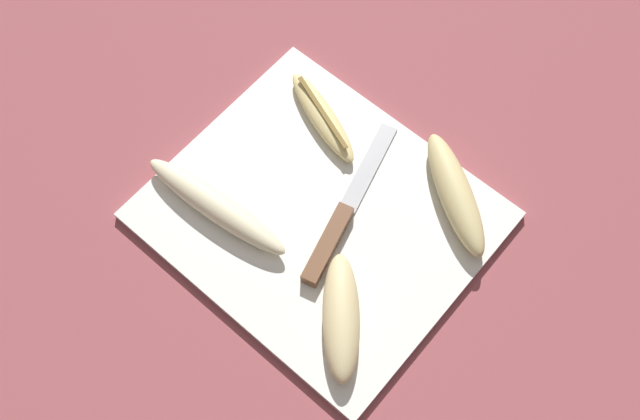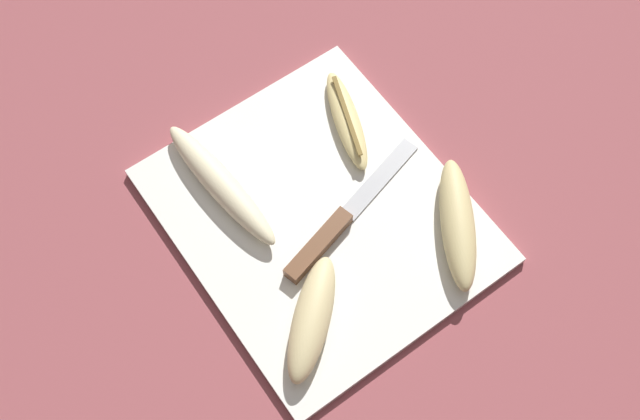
% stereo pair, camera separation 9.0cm
% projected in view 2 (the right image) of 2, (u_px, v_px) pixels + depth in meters
% --- Properties ---
extents(ground_plane, '(4.00, 4.00, 0.00)m').
position_uv_depth(ground_plane, '(320.00, 217.00, 0.92)').
color(ground_plane, '#93474C').
extents(cutting_board, '(0.38, 0.33, 0.01)m').
position_uv_depth(cutting_board, '(320.00, 215.00, 0.92)').
color(cutting_board, white).
rests_on(cutting_board, ground_plane).
extents(knife, '(0.08, 0.24, 0.02)m').
position_uv_depth(knife, '(330.00, 232.00, 0.90)').
color(knife, brown).
rests_on(knife, cutting_board).
extents(banana_golden_short, '(0.15, 0.08, 0.02)m').
position_uv_depth(banana_golden_short, '(347.00, 120.00, 0.96)').
color(banana_golden_short, '#EDD689').
rests_on(banana_golden_short, cutting_board).
extents(banana_bright_far, '(0.21, 0.05, 0.03)m').
position_uv_depth(banana_bright_far, '(221.00, 184.00, 0.91)').
color(banana_bright_far, beige).
rests_on(banana_bright_far, cutting_board).
extents(banana_spotted_left, '(0.16, 0.13, 0.04)m').
position_uv_depth(banana_spotted_left, '(458.00, 223.00, 0.89)').
color(banana_spotted_left, '#DBC684').
rests_on(banana_spotted_left, cutting_board).
extents(banana_mellow_near, '(0.13, 0.14, 0.04)m').
position_uv_depth(banana_mellow_near, '(312.00, 318.00, 0.84)').
color(banana_mellow_near, beige).
rests_on(banana_mellow_near, cutting_board).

